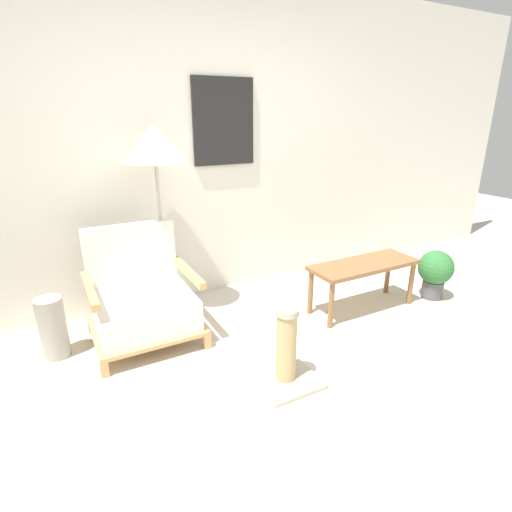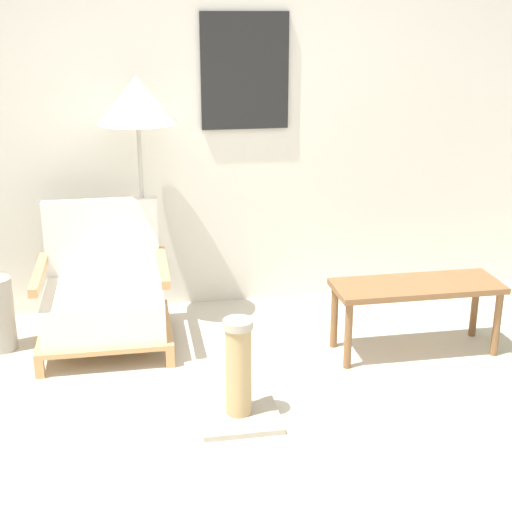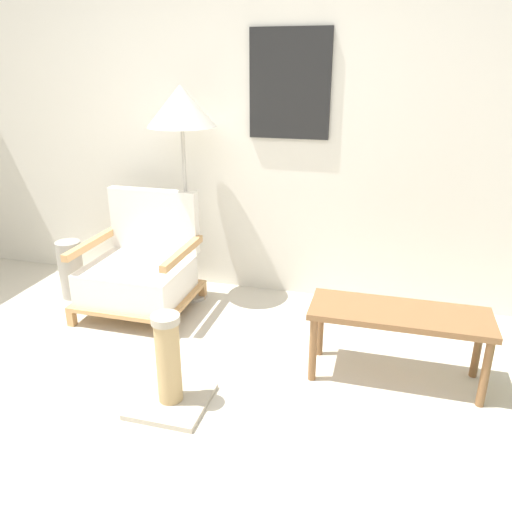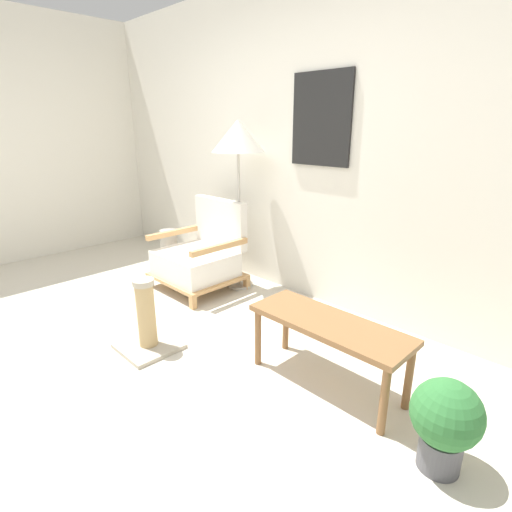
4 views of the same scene
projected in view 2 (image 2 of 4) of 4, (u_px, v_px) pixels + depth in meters
name	position (u px, v px, depth m)	size (l,w,h in m)	color
ground_plane	(271.00, 483.00, 3.02)	(14.00, 14.00, 0.00)	beige
wall_back	(208.00, 103.00, 4.55)	(8.00, 0.09, 2.70)	silver
armchair	(104.00, 297.00, 4.21)	(0.76, 0.69, 0.83)	tan
floor_lamp	(137.00, 108.00, 4.17)	(0.47, 0.47, 1.55)	#B7B2A8
coffee_table	(417.00, 293.00, 4.10)	(0.97, 0.36, 0.43)	brown
scratching_post	(239.00, 384.00, 3.46)	(0.39, 0.39, 0.52)	#B2A893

